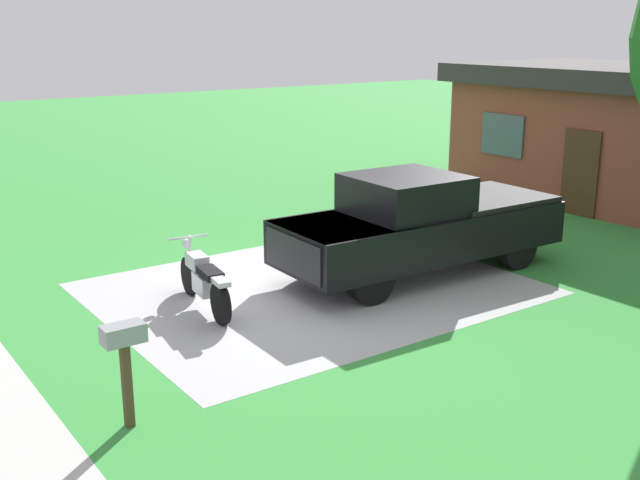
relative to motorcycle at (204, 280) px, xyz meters
name	(u,v)px	position (x,y,z in m)	size (l,w,h in m)	color
ground_plane	(312,289)	(0.26, 1.98, -0.47)	(80.00, 80.00, 0.00)	green
driveway_pad	(312,288)	(0.26, 1.98, -0.47)	(5.71, 7.19, 0.01)	#ADADAD
motorcycle	(204,280)	(0.00, 0.00, 0.00)	(2.20, 0.71, 1.09)	black
pickup_truck	(423,223)	(0.66, 4.23, 0.48)	(2.17, 5.68, 1.90)	black
mailbox	(124,348)	(2.98, -2.50, 0.51)	(0.26, 0.48, 1.26)	#4C3823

